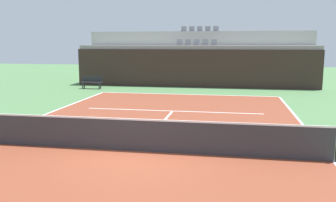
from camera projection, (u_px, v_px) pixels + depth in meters
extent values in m
plane|color=#477042|center=(137.00, 151.00, 10.66)|extent=(80.00, 80.00, 0.00)
cube|color=brown|center=(137.00, 151.00, 10.66)|extent=(11.00, 24.00, 0.01)
cube|color=white|center=(187.00, 94.00, 22.27)|extent=(11.00, 0.10, 0.00)
cube|color=white|center=(334.00, 161.00, 9.71)|extent=(0.10, 24.00, 0.00)
cube|color=white|center=(173.00, 111.00, 16.88)|extent=(8.26, 0.10, 0.00)
cube|color=white|center=(159.00, 126.00, 13.77)|extent=(0.10, 6.40, 0.00)
cube|color=#33231E|center=(194.00, 68.00, 25.79)|extent=(17.35, 0.30, 2.69)
cube|color=#9E9E99|center=(196.00, 65.00, 27.08)|extent=(17.35, 2.40, 2.97)
cube|color=#9E9E99|center=(199.00, 57.00, 29.33)|extent=(17.35, 2.40, 4.03)
cube|color=slate|center=(179.00, 45.00, 27.06)|extent=(0.44, 0.44, 0.04)
cube|color=slate|center=(180.00, 42.00, 27.22)|extent=(0.44, 0.04, 0.40)
cube|color=slate|center=(188.00, 45.00, 26.95)|extent=(0.44, 0.44, 0.04)
cube|color=slate|center=(188.00, 42.00, 27.11)|extent=(0.44, 0.04, 0.40)
cube|color=slate|center=(196.00, 45.00, 26.84)|extent=(0.44, 0.44, 0.04)
cube|color=slate|center=(197.00, 42.00, 27.00)|extent=(0.44, 0.04, 0.40)
cube|color=slate|center=(205.00, 45.00, 26.73)|extent=(0.44, 0.44, 0.04)
cube|color=slate|center=(205.00, 42.00, 26.88)|extent=(0.44, 0.04, 0.40)
cube|color=slate|center=(214.00, 45.00, 26.61)|extent=(0.44, 0.44, 0.04)
cube|color=slate|center=(214.00, 42.00, 26.77)|extent=(0.44, 0.04, 0.40)
cube|color=slate|center=(184.00, 31.00, 29.22)|extent=(0.44, 0.44, 0.04)
cube|color=slate|center=(184.00, 29.00, 29.38)|extent=(0.44, 0.04, 0.40)
cube|color=slate|center=(192.00, 31.00, 29.11)|extent=(0.44, 0.44, 0.04)
cube|color=slate|center=(192.00, 29.00, 29.27)|extent=(0.44, 0.04, 0.40)
cube|color=slate|center=(200.00, 31.00, 29.00)|extent=(0.44, 0.44, 0.04)
cube|color=slate|center=(200.00, 29.00, 29.16)|extent=(0.44, 0.04, 0.40)
cube|color=slate|center=(208.00, 31.00, 28.89)|extent=(0.44, 0.44, 0.04)
cube|color=slate|center=(208.00, 29.00, 29.05)|extent=(0.44, 0.04, 0.40)
cube|color=slate|center=(216.00, 31.00, 28.78)|extent=(0.44, 0.44, 0.04)
cube|color=slate|center=(216.00, 29.00, 28.94)|extent=(0.44, 0.04, 0.40)
cube|color=#333338|center=(137.00, 136.00, 10.59)|extent=(10.90, 0.02, 0.92)
cube|color=white|center=(137.00, 120.00, 10.51)|extent=(10.90, 0.04, 0.05)
cube|color=#232328|center=(92.00, 82.00, 25.03)|extent=(1.50, 0.40, 0.05)
cube|color=#232328|center=(92.00, 79.00, 25.17)|extent=(1.50, 0.04, 0.36)
cube|color=#2D2D33|center=(83.00, 86.00, 25.04)|extent=(0.06, 0.06, 0.42)
cube|color=#2D2D33|center=(99.00, 86.00, 24.83)|extent=(0.06, 0.06, 0.42)
cube|color=#2D2D33|center=(84.00, 85.00, 25.31)|extent=(0.06, 0.06, 0.42)
cube|color=#2D2D33|center=(101.00, 86.00, 25.10)|extent=(0.06, 0.06, 0.42)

